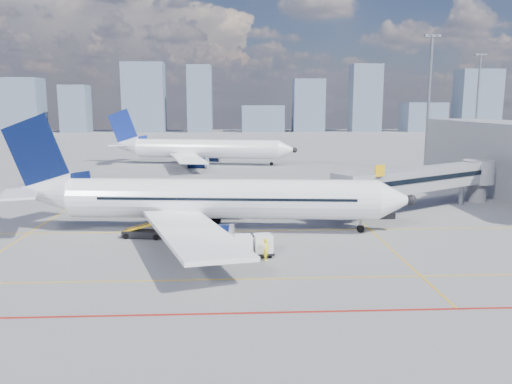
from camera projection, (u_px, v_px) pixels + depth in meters
ground at (232, 255)px, 42.13m from camera, size 420.00×420.00×0.00m
apron_markings at (224, 270)px, 38.25m from camera, size 90.00×35.12×0.01m
jet_bridge at (429, 179)px, 59.24m from camera, size 23.55×15.78×6.30m
floodlight_mast_ne at (429, 99)px, 95.69m from camera, size 3.20×0.61×25.45m
floodlight_mast_far at (477, 100)px, 131.41m from camera, size 3.20×0.61×25.45m
distant_skyline at (235, 104)px, 226.91m from camera, size 245.97×14.60×30.89m
main_aircraft at (205, 199)px, 49.58m from camera, size 40.83×35.53×11.93m
second_aircraft at (199, 149)px, 104.76m from camera, size 40.24×34.70×11.85m
baggage_tug at (252, 245)px, 42.19m from camera, size 2.48×1.51×1.71m
cargo_dolly at (253, 245)px, 41.38m from camera, size 3.55×1.92×1.86m
belt_loader at (145, 232)px, 47.38m from camera, size 5.56×2.11×2.23m
ramp_worker at (266, 250)px, 40.44m from camera, size 0.64×0.78×1.83m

